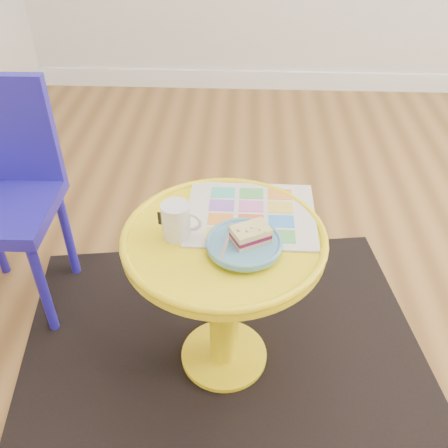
{
  "coord_description": "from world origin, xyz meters",
  "views": [
    {
      "loc": [
        -0.61,
        -1.21,
        1.34
      ],
      "look_at": [
        -0.66,
        -0.2,
        0.55
      ],
      "focal_mm": 40.0,
      "sensor_mm": 36.0,
      "label": 1
    }
  ],
  "objects_px": {
    "mug": "(177,220)",
    "chair": "(2,186)",
    "newspaper": "(251,214)",
    "plate": "(244,244)",
    "side_table": "(224,276)"
  },
  "relations": [
    {
      "from": "chair",
      "to": "newspaper",
      "type": "distance_m",
      "value": 0.83
    },
    {
      "from": "side_table",
      "to": "newspaper",
      "type": "height_order",
      "value": "newspaper"
    },
    {
      "from": "chair",
      "to": "mug",
      "type": "height_order",
      "value": "chair"
    },
    {
      "from": "mug",
      "to": "plate",
      "type": "relative_size",
      "value": 0.56
    },
    {
      "from": "newspaper",
      "to": "plate",
      "type": "bearing_deg",
      "value": -95.89
    },
    {
      "from": "newspaper",
      "to": "mug",
      "type": "bearing_deg",
      "value": -152.16
    },
    {
      "from": "plate",
      "to": "chair",
      "type": "bearing_deg",
      "value": 156.11
    },
    {
      "from": "side_table",
      "to": "mug",
      "type": "bearing_deg",
      "value": -177.91
    },
    {
      "from": "side_table",
      "to": "plate",
      "type": "bearing_deg",
      "value": -45.27
    },
    {
      "from": "mug",
      "to": "chair",
      "type": "bearing_deg",
      "value": 164.79
    },
    {
      "from": "newspaper",
      "to": "plate",
      "type": "distance_m",
      "value": 0.15
    },
    {
      "from": "chair",
      "to": "plate",
      "type": "distance_m",
      "value": 0.86
    },
    {
      "from": "side_table",
      "to": "newspaper",
      "type": "distance_m",
      "value": 0.19
    },
    {
      "from": "plate",
      "to": "mug",
      "type": "bearing_deg",
      "value": 164.13
    },
    {
      "from": "newspaper",
      "to": "chair",
      "type": "bearing_deg",
      "value": 166.56
    }
  ]
}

